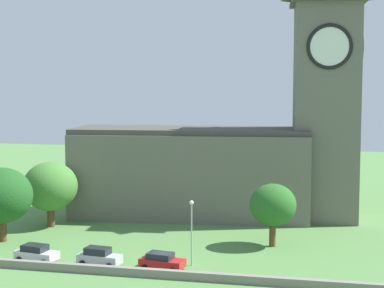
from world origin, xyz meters
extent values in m
plane|color=#517F42|center=(0.00, 15.00, 0.00)|extent=(200.00, 200.00, 0.00)
cube|color=#666056|center=(-2.79, 24.94, 5.74)|extent=(32.94, 14.35, 11.49)
cube|color=#47433C|center=(-2.79, 24.94, 11.84)|extent=(32.85, 13.46, 0.70)
cube|color=#666056|center=(15.18, 26.71, 14.29)|extent=(9.03, 9.03, 28.59)
cube|color=#4F4B43|center=(15.18, 26.71, 28.84)|extent=(10.47, 10.47, 0.50)
cylinder|color=white|center=(15.59, 22.54, 22.87)|extent=(5.27, 0.64, 5.29)
torus|color=black|center=(15.59, 22.54, 22.87)|extent=(5.78, 1.04, 5.76)
cylinder|color=white|center=(19.35, 27.12, 22.87)|extent=(0.64, 5.27, 5.29)
torus|color=black|center=(19.35, 27.12, 22.87)|extent=(1.04, 5.78, 5.76)
cube|color=gray|center=(0.00, -3.26, 0.41)|extent=(43.66, 0.70, 0.82)
cube|color=silver|center=(-13.25, -0.81, 0.73)|extent=(4.63, 2.57, 0.81)
cube|color=#1E232B|center=(-13.47, -0.78, 1.46)|extent=(2.69, 2.04, 0.65)
cylinder|color=black|center=(-11.63, -0.11, 0.33)|extent=(0.70, 0.44, 0.65)
cylinder|color=black|center=(-11.93, -1.98, 0.33)|extent=(0.70, 0.44, 0.65)
cylinder|color=black|center=(-14.58, 0.36, 0.33)|extent=(0.70, 0.44, 0.65)
cylinder|color=black|center=(-14.88, -1.51, 0.33)|extent=(0.70, 0.44, 0.65)
cube|color=silver|center=(-6.37, -0.91, 0.79)|extent=(4.55, 2.26, 0.88)
cube|color=#1E232B|center=(-6.59, -0.89, 1.57)|extent=(2.62, 1.81, 0.70)
cylinder|color=black|center=(-4.79, -0.25, 0.35)|extent=(0.73, 0.40, 0.70)
cylinder|color=black|center=(-5.01, -1.96, 0.35)|extent=(0.73, 0.40, 0.70)
cylinder|color=black|center=(-7.74, 0.13, 0.35)|extent=(0.73, 0.40, 0.70)
cylinder|color=black|center=(-7.95, -1.58, 0.35)|extent=(0.73, 0.40, 0.70)
cube|color=red|center=(0.02, -0.54, 0.68)|extent=(4.62, 2.53, 0.76)
cube|color=#1E232B|center=(-0.20, -0.51, 1.36)|extent=(2.68, 2.02, 0.60)
cylinder|color=black|center=(1.63, 0.18, 0.30)|extent=(0.65, 0.43, 0.61)
cylinder|color=black|center=(1.35, -1.71, 0.30)|extent=(0.65, 0.43, 0.61)
cylinder|color=black|center=(-1.32, 0.62, 0.30)|extent=(0.65, 0.43, 0.61)
cylinder|color=black|center=(-1.60, -1.27, 0.30)|extent=(0.65, 0.43, 0.61)
cylinder|color=#9EA0A5|center=(2.55, 1.31, 3.11)|extent=(0.14, 0.14, 6.22)
sphere|color=#F4EFCC|center=(2.55, 1.31, 6.44)|extent=(0.44, 0.44, 0.44)
cylinder|color=brown|center=(-18.77, 14.38, 1.31)|extent=(0.97, 0.97, 2.62)
ellipsoid|color=#427A33|center=(-18.77, 14.38, 5.22)|extent=(6.93, 6.93, 6.24)
cylinder|color=brown|center=(9.80, 10.63, 1.40)|extent=(0.73, 0.73, 2.79)
ellipsoid|color=#286023|center=(9.80, 10.63, 4.75)|extent=(5.24, 5.24, 4.71)
cylinder|color=brown|center=(-21.01, 6.15, 1.34)|extent=(1.01, 1.01, 2.68)
ellipsoid|color=#1E511E|center=(-21.01, 6.15, 5.38)|extent=(7.19, 7.19, 6.47)
camera|label=1|loc=(15.97, -59.13, 18.28)|focal=59.01mm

